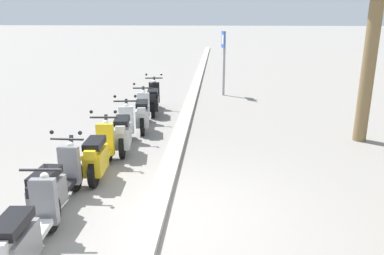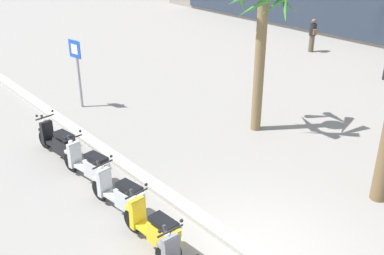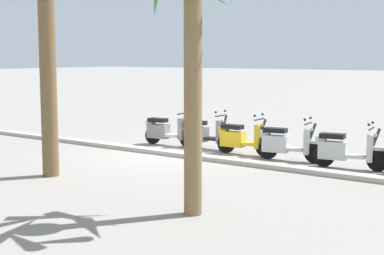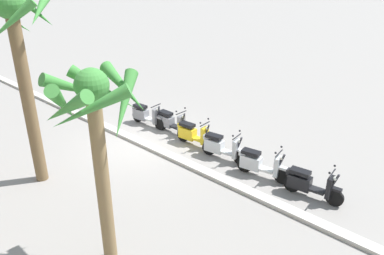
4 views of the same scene
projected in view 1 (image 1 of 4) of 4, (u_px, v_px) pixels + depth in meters
ground_plane at (159, 217)px, 5.88m from camera, size 200.00×200.00×0.00m
curb_strip at (154, 213)px, 5.87m from camera, size 60.00×0.36×0.12m
scooter_black_second_in_line at (154, 100)px, 11.87m from camera, size 1.80×0.59×1.17m
scooter_silver_mid_rear at (143, 113)px, 10.20m from camera, size 1.82×0.63×1.17m
scooter_silver_gap_after_mid at (124, 131)px, 8.62m from camera, size 1.79×0.60×1.17m
scooter_yellow_mid_centre at (99, 154)px, 7.25m from camera, size 1.73×0.56×1.17m
scooter_grey_last_in_row at (55, 186)px, 5.90m from camera, size 1.79×0.56×1.17m
scooter_grey_mid_front at (26, 233)px, 4.62m from camera, size 1.83×0.56×1.04m
crossing_sign at (224, 56)px, 14.25m from camera, size 0.60×0.16×2.40m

